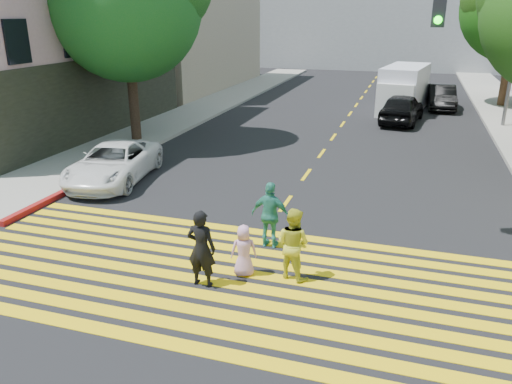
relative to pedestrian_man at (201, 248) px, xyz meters
The scene contains 16 objects.
ground 1.29m from the pedestrian_man, 58.87° to the right, with size 120.00×120.00×0.00m, color black.
sidewalk_left 22.64m from the pedestrian_man, 110.70° to the left, with size 3.00×40.00×0.15m, color gray.
curb_red 8.26m from the pedestrian_man, 141.08° to the left, with size 0.20×8.00×0.16m, color maroon.
crosswalk 1.07m from the pedestrian_man, 41.02° to the left, with size 13.40×5.30×0.01m.
lane_line 21.69m from the pedestrian_man, 88.67° to the left, with size 0.12×34.40×0.01m.
building_left_tan 31.55m from the pedestrian_man, 119.70° to the left, with size 12.00×16.00×10.00m, color tan.
backdrop_block 47.45m from the pedestrian_man, 89.39° to the left, with size 30.00×8.00×12.00m, color gray.
pedestrian_man is the anchor object (origin of this frame).
pedestrian_woman 1.94m from the pedestrian_man, 26.97° to the left, with size 0.78×0.61×1.60m, color gold.
pedestrian_child 1.00m from the pedestrian_man, 43.41° to the left, with size 0.57×0.37×1.17m, color #D095BB.
pedestrian_extra 2.37m from the pedestrian_man, 68.64° to the left, with size 0.97×0.40×1.66m, color teal.
white_sedan 7.89m from the pedestrian_man, 135.48° to the left, with size 2.13×4.61×1.28m, color white.
dark_car_near 18.75m from the pedestrian_man, 79.67° to the left, with size 1.81×4.50×1.53m, color black.
silver_car 29.37m from the pedestrian_man, 82.30° to the left, with size 1.74×4.27×1.24m, color #ABB1B6.
dark_car_parked 23.97m from the pedestrian_man, 76.78° to the left, with size 1.49×4.26×1.40m, color black.
white_van 22.05m from the pedestrian_man, 81.46° to the left, with size 2.82×5.72×2.59m.
Camera 1 is at (3.36, -7.70, 5.43)m, focal length 35.00 mm.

